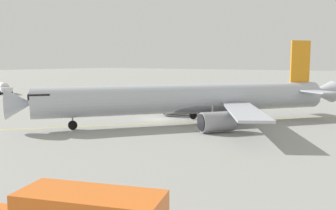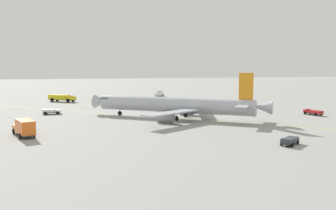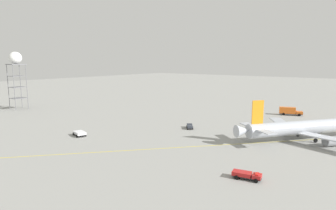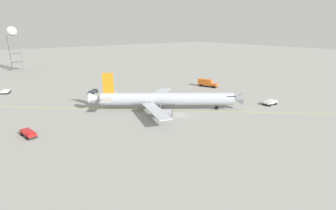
# 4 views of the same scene
# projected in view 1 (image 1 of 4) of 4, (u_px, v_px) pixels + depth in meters

# --- Properties ---
(ground_plane) EXTENTS (600.00, 600.00, 0.00)m
(ground_plane) POSITION_uv_depth(u_px,v_px,m) (156.00, 119.00, 53.49)
(ground_plane) COLOR gray
(airliner_main) EXTENTS (31.37, 38.44, 11.21)m
(airliner_main) POSITION_uv_depth(u_px,v_px,m) (192.00, 100.00, 49.55)
(airliner_main) COLOR #B2B7C1
(airliner_main) RESTS_ON ground_plane
(fuel_tanker_truck) EXTENTS (8.67, 5.26, 2.87)m
(fuel_tanker_truck) POSITION_uv_depth(u_px,v_px,m) (3.00, 88.00, 94.50)
(fuel_tanker_truck) COLOR #232326
(fuel_tanker_truck) RESTS_ON ground_plane
(ops_pickup_truck) EXTENTS (5.33, 2.89, 1.41)m
(ops_pickup_truck) POSITION_uv_depth(u_px,v_px,m) (297.00, 97.00, 77.64)
(ops_pickup_truck) COLOR #232326
(ops_pickup_truck) RESTS_ON ground_plane
(taxiway_centreline) EXTENTS (104.77, 117.74, 0.01)m
(taxiway_centreline) POSITION_uv_depth(u_px,v_px,m) (209.00, 122.00, 51.19)
(taxiway_centreline) COLOR yellow
(taxiway_centreline) RESTS_ON ground_plane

